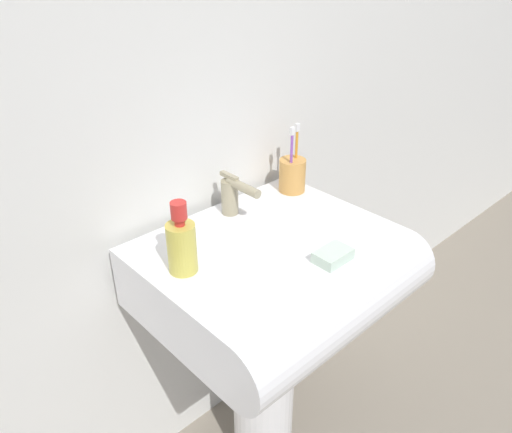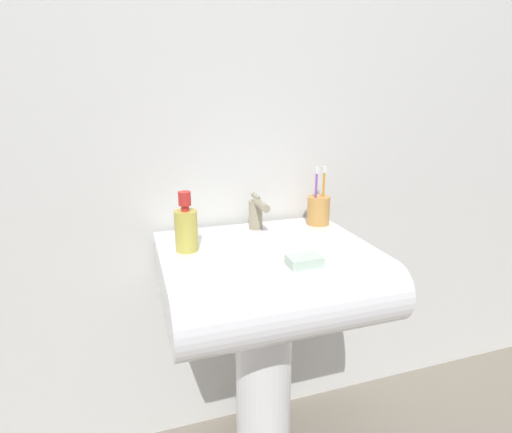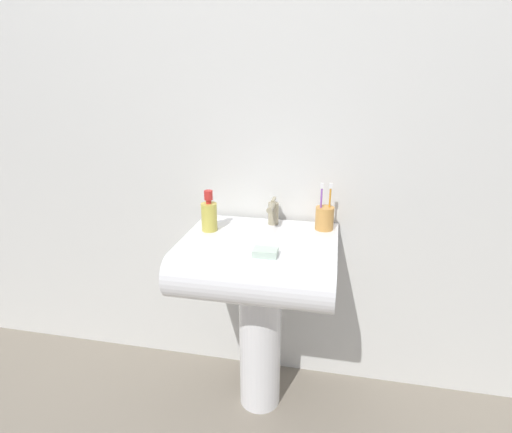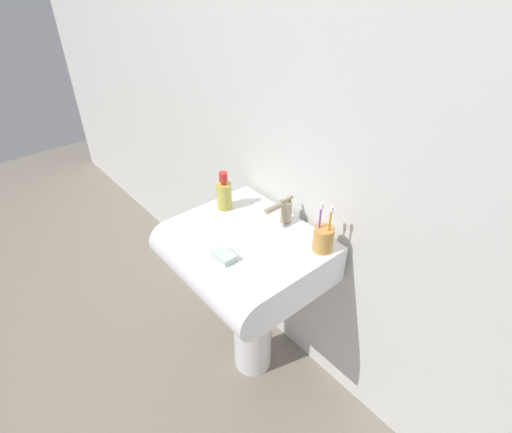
# 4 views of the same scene
# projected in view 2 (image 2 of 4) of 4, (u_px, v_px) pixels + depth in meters

# --- Properties ---
(wall_back) EXTENTS (5.00, 0.05, 2.40)m
(wall_back) POSITION_uv_depth(u_px,v_px,m) (238.00, 71.00, 1.17)
(wall_back) COLOR silver
(wall_back) RESTS_ON ground
(sink_pedestal) EXTENTS (0.17, 0.17, 0.59)m
(sink_pedestal) POSITION_uv_depth(u_px,v_px,m) (263.00, 384.00, 1.20)
(sink_pedestal) COLOR white
(sink_pedestal) RESTS_ON ground
(sink_basin) EXTENTS (0.55, 0.48, 0.15)m
(sink_basin) POSITION_uv_depth(u_px,v_px,m) (271.00, 279.00, 1.05)
(sink_basin) COLOR white
(sink_basin) RESTS_ON sink_pedestal
(faucet) EXTENTS (0.04, 0.13, 0.10)m
(faucet) POSITION_uv_depth(u_px,v_px,m) (257.00, 212.00, 1.19)
(faucet) COLOR tan
(faucet) RESTS_ON sink_basin
(toothbrush_cup) EXTENTS (0.07, 0.07, 0.18)m
(toothbrush_cup) POSITION_uv_depth(u_px,v_px,m) (318.00, 210.00, 1.24)
(toothbrush_cup) COLOR #D19347
(toothbrush_cup) RESTS_ON sink_basin
(soap_bottle) EXTENTS (0.06, 0.06, 0.16)m
(soap_bottle) POSITION_uv_depth(u_px,v_px,m) (186.00, 228.00, 1.02)
(soap_bottle) COLOR gold
(soap_bottle) RESTS_ON sink_basin
(bar_soap) EXTENTS (0.08, 0.05, 0.02)m
(bar_soap) POSITION_uv_depth(u_px,v_px,m) (304.00, 261.00, 0.94)
(bar_soap) COLOR silver
(bar_soap) RESTS_ON sink_basin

